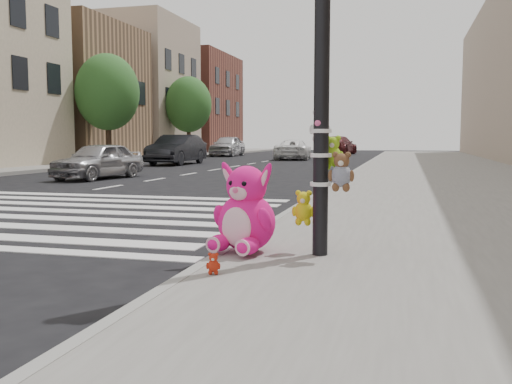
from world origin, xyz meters
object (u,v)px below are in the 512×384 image
(car_silver_far, at_px, (98,160))
(car_dark_far, at_px, (177,150))
(pink_bunny, at_px, (245,215))
(car_white_near, at_px, (293,150))
(red_teddy, at_px, (213,263))
(signal_pole, at_px, (323,97))

(car_silver_far, distance_m, car_dark_far, 10.39)
(pink_bunny, bearing_deg, car_white_near, 114.20)
(car_dark_far, bearing_deg, red_teddy, -66.61)
(red_teddy, relative_size, car_white_near, 0.04)
(signal_pole, height_order, car_silver_far, signal_pole)
(red_teddy, distance_m, car_dark_far, 24.57)
(signal_pole, relative_size, pink_bunny, 4.04)
(pink_bunny, xyz_separation_m, car_dark_far, (-9.79, 21.45, 0.22))
(car_white_near, bearing_deg, car_silver_far, 74.63)
(car_silver_far, bearing_deg, pink_bunny, -45.09)
(pink_bunny, distance_m, car_white_near, 30.02)
(signal_pole, distance_m, car_silver_far, 14.42)
(car_silver_far, height_order, car_white_near, car_white_near)
(signal_pole, relative_size, car_dark_far, 0.86)
(red_teddy, xyz_separation_m, car_dark_far, (-9.80, 22.53, 0.53))
(red_teddy, bearing_deg, car_white_near, 89.28)
(car_dark_far, bearing_deg, signal_pole, -63.73)
(pink_bunny, distance_m, red_teddy, 1.11)
(red_teddy, distance_m, car_silver_far, 14.80)
(car_white_near, bearing_deg, pink_bunny, 94.06)
(signal_pole, bearing_deg, car_dark_far, 116.38)
(signal_pole, height_order, pink_bunny, signal_pole)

